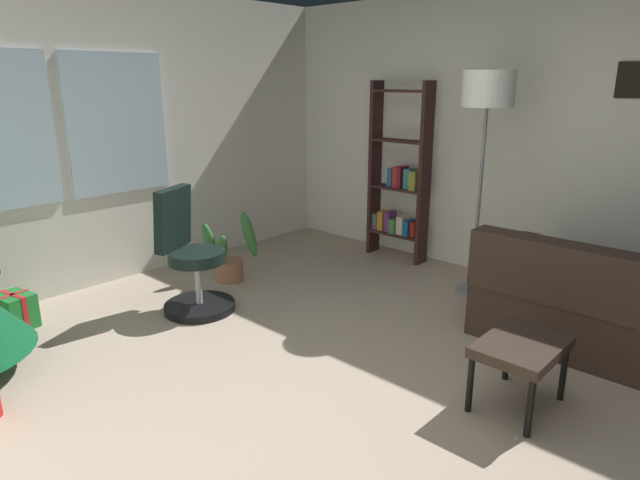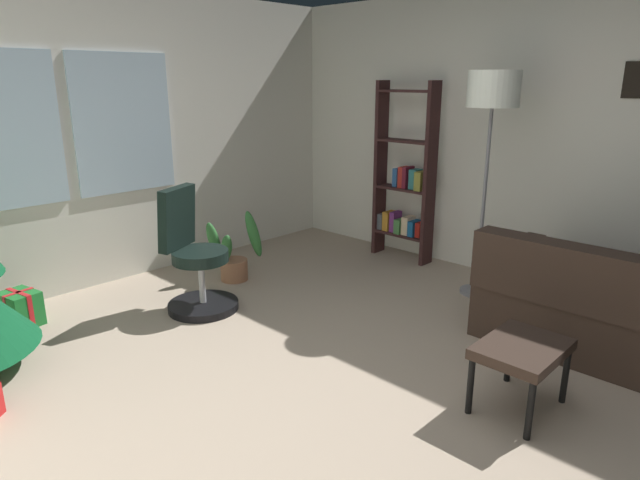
# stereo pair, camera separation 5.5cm
# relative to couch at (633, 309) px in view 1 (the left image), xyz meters

# --- Properties ---
(ground_plane) EXTENTS (4.99, 5.79, 0.10)m
(ground_plane) POSITION_rel_couch_xyz_m (-1.75, 0.94, -0.32)
(ground_plane) COLOR tan
(wall_back_with_windows) EXTENTS (4.99, 0.12, 2.56)m
(wall_back_with_windows) POSITION_rel_couch_xyz_m (-1.77, 3.88, 1.02)
(wall_back_with_windows) COLOR silver
(wall_back_with_windows) RESTS_ON ground_plane
(wall_right_with_frames) EXTENTS (0.12, 5.79, 2.56)m
(wall_right_with_frames) POSITION_rel_couch_xyz_m (0.80, 0.94, 1.01)
(wall_right_with_frames) COLOR silver
(wall_right_with_frames) RESTS_ON ground_plane
(couch) EXTENTS (1.68, 1.71, 0.79)m
(couch) POSITION_rel_couch_xyz_m (0.00, 0.00, 0.00)
(couch) COLOR #32241D
(couch) RESTS_ON ground_plane
(footstool) EXTENTS (0.53, 0.40, 0.39)m
(footstool) POSITION_rel_couch_xyz_m (-1.25, 0.26, 0.07)
(footstool) COLOR #32241D
(footstool) RESTS_ON ground_plane
(gift_box_green) EXTENTS (0.27, 0.31, 0.27)m
(gift_box_green) POSITION_rel_couch_xyz_m (-2.78, 3.44, -0.14)
(gift_box_green) COLOR #1E722D
(gift_box_green) RESTS_ON ground_plane
(office_chair) EXTENTS (0.56, 0.59, 0.99)m
(office_chair) POSITION_rel_couch_xyz_m (-1.69, 2.74, 0.11)
(office_chair) COLOR black
(office_chair) RESTS_ON ground_plane
(bookshelf) EXTENTS (0.18, 0.64, 1.77)m
(bookshelf) POSITION_rel_couch_xyz_m (0.54, 2.33, 0.51)
(bookshelf) COLOR #331C1B
(bookshelf) RESTS_ON ground_plane
(floor_lamp) EXTENTS (0.41, 0.41, 1.85)m
(floor_lamp) POSITION_rel_couch_xyz_m (0.17, 1.28, 1.34)
(floor_lamp) COLOR slate
(floor_lamp) RESTS_ON ground_plane
(potted_plant) EXTENTS (0.50, 0.40, 0.65)m
(potted_plant) POSITION_rel_couch_xyz_m (-1.07, 3.06, -0.04)
(potted_plant) COLOR #976346
(potted_plant) RESTS_ON ground_plane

